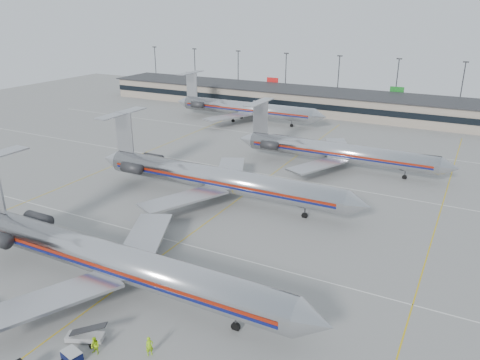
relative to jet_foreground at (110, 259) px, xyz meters
The scene contains 12 objects.
ground 4.43m from the jet_foreground, 77.03° to the left, with size 260.00×260.00×0.00m, color gray.
apron_markings 12.89m from the jet_foreground, 87.51° to the left, with size 160.00×0.15×0.02m, color silver.
terminal 100.30m from the jet_foreground, 89.69° to the left, with size 162.00×17.00×6.25m.
light_mast_row 114.43m from the jet_foreground, 89.73° to the left, with size 163.60×0.40×15.28m.
jet_foreground is the anchor object (origin of this frame).
jet_second_row 27.75m from the jet_foreground, 96.00° to the left, with size 48.72×28.69×12.75m.
jet_third_row 52.82m from the jet_foreground, 79.49° to the left, with size 43.14×26.54×11.80m.
jet_back_row 82.54m from the jet_foreground, 106.91° to the left, with size 45.23×27.82×12.37m.
cart_outer 12.06m from the jet_foreground, 65.58° to the right, with size 2.03×1.61×1.02m.
belt_loader 9.51m from the jet_foreground, 63.90° to the right, with size 4.25×2.58×2.19m.
ramp_worker_near 12.78m from the jet_foreground, 32.68° to the right, with size 0.70×0.46×1.92m, color #94D213.
ramp_worker_far 11.13m from the jet_foreground, 55.96° to the right, with size 0.86×0.67×1.78m, color #B7E815.
Camera 1 is at (33.17, -35.65, 29.89)m, focal length 35.00 mm.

